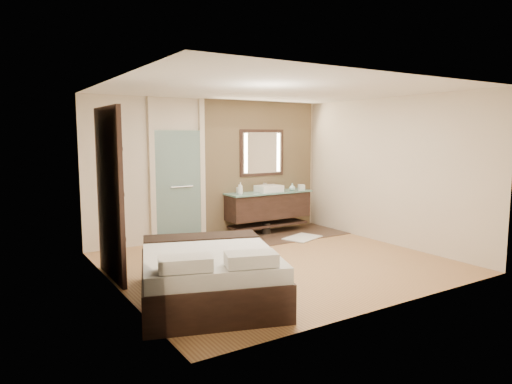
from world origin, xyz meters
TOP-DOWN VIEW (x-y plane):
  - floor at (0.00, 0.00)m, footprint 5.00×5.00m
  - tile_strip at (0.60, 1.60)m, footprint 3.80×1.30m
  - stone_wall at (1.10, 2.21)m, footprint 2.60×0.08m
  - vanity at (1.10, 1.92)m, footprint 1.85×0.55m
  - mirror_unit at (1.10, 2.16)m, footprint 1.06×0.04m
  - frosted_door at (-0.75, 2.20)m, footprint 1.10×0.12m
  - shoji_partition at (-2.43, 0.60)m, footprint 0.06×1.20m
  - bed at (-1.65, -0.90)m, footprint 2.14×2.39m
  - bath_mat at (1.38, 1.13)m, footprint 0.85×0.71m
  - waste_bin at (1.00, 1.85)m, footprint 0.20×0.20m
  - tissue_box at (1.92, 1.87)m, footprint 0.15×0.15m
  - soap_bottle_a at (0.39, 1.83)m, footprint 0.11×0.11m
  - soap_bottle_b at (0.46, 2.02)m, footprint 0.08×0.08m
  - soap_bottle_c at (1.59, 1.76)m, footprint 0.15×0.15m
  - cup at (1.92, 1.91)m, footprint 0.15×0.15m

SIDE VIEW (x-z plane):
  - floor at x=0.00m, z-range 0.00..0.00m
  - tile_strip at x=0.60m, z-range 0.00..0.01m
  - bath_mat at x=1.38m, z-range 0.01..0.03m
  - waste_bin at x=1.00m, z-range 0.00..0.23m
  - bed at x=-1.65m, z-range -0.07..0.70m
  - vanity at x=1.10m, z-range 0.14..1.02m
  - cup at x=1.92m, z-range 0.86..0.96m
  - tissue_box at x=1.92m, z-range 0.86..0.97m
  - soap_bottle_c at x=1.59m, z-range 0.86..1.02m
  - soap_bottle_b at x=0.46m, z-range 0.86..1.04m
  - soap_bottle_a at x=0.39m, z-range 0.86..1.10m
  - frosted_door at x=-0.75m, z-range -0.21..2.49m
  - shoji_partition at x=-2.43m, z-range 0.01..2.41m
  - stone_wall at x=1.10m, z-range 0.00..2.70m
  - mirror_unit at x=1.10m, z-range 1.17..2.13m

